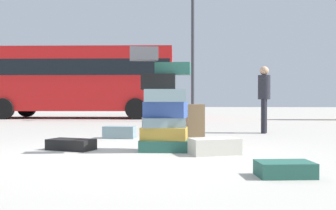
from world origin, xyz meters
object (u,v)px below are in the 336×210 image
(person_bearded_onlooker, at_px, (264,93))
(parked_bus, at_px, (77,78))
(suitcase_teal_behind_tower, at_px, (285,169))
(suitcase_slate_upright_blue, at_px, (119,132))
(suitcase_tower, at_px, (163,109))
(suitcase_black_white_trunk, at_px, (71,144))
(suitcase_brown_foreground_near, at_px, (195,124))
(lamp_post, at_px, (193,12))
(suitcase_cream_foreground_far, at_px, (214,146))

(person_bearded_onlooker, xyz_separation_m, parked_bus, (-7.04, 7.48, 0.84))
(suitcase_teal_behind_tower, xyz_separation_m, suitcase_slate_upright_blue, (-2.52, 3.84, 0.05))
(suitcase_tower, bearing_deg, suitcase_black_white_trunk, 177.70)
(suitcase_tower, distance_m, suitcase_brown_foreground_near, 1.13)
(suitcase_black_white_trunk, xyz_separation_m, suitcase_teal_behind_tower, (2.95, -1.96, -0.01))
(parked_bus, distance_m, lamp_post, 6.30)
(suitcase_black_white_trunk, distance_m, person_bearded_onlooker, 5.10)
(suitcase_teal_behind_tower, distance_m, parked_bus, 14.32)
(suitcase_brown_foreground_near, distance_m, parked_bus, 11.34)
(suitcase_teal_behind_tower, bearing_deg, suitcase_slate_upright_blue, 117.03)
(suitcase_tower, relative_size, suitcase_teal_behind_tower, 2.78)
(suitcase_black_white_trunk, bearing_deg, suitcase_cream_foreground_far, 8.47)
(parked_bus, bearing_deg, person_bearded_onlooker, -49.04)
(suitcase_black_white_trunk, xyz_separation_m, parked_bus, (-3.29, 10.81, 1.74))
(suitcase_cream_foreground_far, xyz_separation_m, lamp_post, (-0.29, 8.77, 4.11))
(suitcase_black_white_trunk, height_order, suitcase_cream_foreground_far, suitcase_cream_foreground_far)
(suitcase_black_white_trunk, relative_size, parked_bus, 0.08)
(suitcase_slate_upright_blue, height_order, person_bearded_onlooker, person_bearded_onlooker)
(suitcase_tower, distance_m, suitcase_cream_foreground_far, 1.01)
(parked_bus, bearing_deg, suitcase_teal_behind_tower, -66.29)
(suitcase_tower, bearing_deg, suitcase_cream_foreground_far, -21.62)
(suitcase_tower, distance_m, parked_bus, 11.95)
(suitcase_tower, relative_size, suitcase_slate_upright_blue, 2.42)
(suitcase_teal_behind_tower, bearing_deg, parked_bus, 109.76)
(suitcase_brown_foreground_near, bearing_deg, suitcase_slate_upright_blue, 140.67)
(suitcase_tower, distance_m, suitcase_slate_upright_blue, 2.29)
(lamp_post, bearing_deg, suitcase_tower, -93.36)
(suitcase_cream_foreground_far, height_order, lamp_post, lamp_post)
(suitcase_cream_foreground_far, bearing_deg, suitcase_tower, 139.80)
(person_bearded_onlooker, distance_m, lamp_post, 6.26)
(suitcase_brown_foreground_near, height_order, suitcase_teal_behind_tower, suitcase_brown_foreground_near)
(suitcase_black_white_trunk, relative_size, suitcase_cream_foreground_far, 1.03)
(suitcase_brown_foreground_near, bearing_deg, suitcase_cream_foreground_far, -85.63)
(suitcase_slate_upright_blue, bearing_deg, suitcase_brown_foreground_near, -27.38)
(suitcase_tower, distance_m, suitcase_black_white_trunk, 1.63)
(suitcase_brown_foreground_near, height_order, suitcase_cream_foreground_far, suitcase_brown_foreground_near)
(suitcase_teal_behind_tower, xyz_separation_m, suitcase_cream_foreground_far, (-0.64, 1.59, 0.04))
(suitcase_black_white_trunk, bearing_deg, suitcase_teal_behind_tower, -15.91)
(suitcase_black_white_trunk, distance_m, suitcase_cream_foreground_far, 2.34)
(suitcase_teal_behind_tower, relative_size, suitcase_slate_upright_blue, 0.87)
(suitcase_tower, height_order, suitcase_teal_behind_tower, suitcase_tower)
(suitcase_tower, distance_m, lamp_post, 9.19)
(lamp_post, bearing_deg, suitcase_cream_foreground_far, -88.09)
(suitcase_brown_foreground_near, xyz_separation_m, lamp_post, (-0.01, 7.49, 3.86))
(suitcase_teal_behind_tower, bearing_deg, suitcase_brown_foreground_near, 101.55)
(suitcase_brown_foreground_near, relative_size, lamp_post, 0.11)
(parked_bus, relative_size, lamp_post, 1.35)
(suitcase_brown_foreground_near, xyz_separation_m, suitcase_teal_behind_tower, (0.92, -2.86, -0.29))
(suitcase_tower, bearing_deg, suitcase_teal_behind_tower, -52.98)
(suitcase_teal_behind_tower, xyz_separation_m, lamp_post, (-0.93, 10.36, 4.15))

